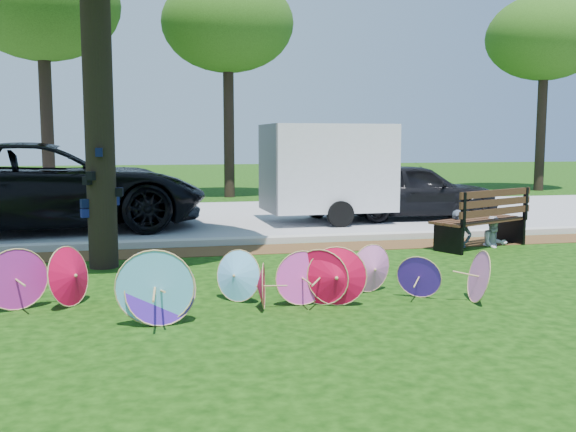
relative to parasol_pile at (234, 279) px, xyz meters
name	(u,v)px	position (x,y,z in m)	size (l,w,h in m)	color
ground	(282,320)	(0.44, -0.60, -0.35)	(90.00, 90.00, 0.00)	black
mulch_strip	(231,250)	(0.44, 3.90, -0.34)	(90.00, 1.00, 0.01)	#472D16
curb	(226,241)	(0.44, 4.60, -0.29)	(90.00, 0.30, 0.12)	#B7B5AD
street	(207,218)	(0.44, 8.75, -0.34)	(90.00, 8.00, 0.01)	gray
parasol_pile	(234,279)	(0.00, 0.00, 0.00)	(5.96, 1.54, 0.84)	#4D1FB8
black_van	(46,187)	(-3.12, 7.32, 0.60)	(3.14, 6.82, 1.90)	black
dark_pickup	(412,191)	(5.42, 7.55, 0.35)	(1.65, 4.11, 1.40)	black
cargo_trailer	(328,167)	(3.18, 7.33, 0.96)	(2.88, 1.82, 2.61)	silver
park_bench	(479,218)	(4.92, 3.33, 0.18)	(2.04, 0.77, 1.06)	black
person_left	(460,211)	(4.57, 3.38, 0.32)	(0.49, 0.32, 1.33)	#3C4553
person_right	(495,217)	(5.27, 3.38, 0.19)	(0.52, 0.41, 1.07)	silver
bg_trees	(295,24)	(3.91, 14.05, 5.42)	(22.03, 6.78, 7.40)	black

